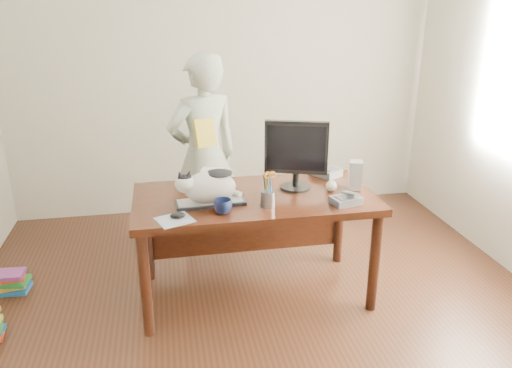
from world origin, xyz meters
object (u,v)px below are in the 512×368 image
object	(u,v)px
desk	(253,211)
monitor	(296,152)
pen_cup	(268,197)
baseball	(331,186)
phone	(346,200)
keyboard	(210,202)
mouse	(178,215)
cat	(207,186)
calculator	(326,171)
person	(204,157)
book_pile_b	(11,282)
book_stack	(214,176)
coffee_mug	(223,206)
speaker	(356,175)

from	to	relation	value
desk	monitor	distance (m)	0.51
pen_cup	baseball	world-z (taller)	pen_cup
phone	keyboard	bearing A→B (deg)	157.15
mouse	cat	bearing A→B (deg)	22.37
calculator	person	xyz separation A→B (m)	(-0.87, 0.43, 0.03)
pen_cup	desk	bearing A→B (deg)	99.83
mouse	baseball	xyz separation A→B (m)	(1.05, 0.26, 0.02)
mouse	book_pile_b	xyz separation A→B (m)	(-1.20, 0.64, -0.70)
baseball	cat	bearing A→B (deg)	-174.77
keyboard	book_pile_b	world-z (taller)	keyboard
book_stack	keyboard	bearing A→B (deg)	-76.57
baseball	mouse	bearing A→B (deg)	-165.81
phone	person	size ratio (longest dim) A/B	0.13
book_stack	mouse	bearing A→B (deg)	-91.82
cat	coffee_mug	distance (m)	0.19
cat	monitor	size ratio (longest dim) A/B	0.90
keyboard	speaker	distance (m)	1.02
coffee_mug	book_stack	distance (m)	0.59
desk	cat	distance (m)	0.46
cat	baseball	size ratio (longest dim) A/B	5.66
cat	book_stack	distance (m)	0.45
coffee_mug	person	bearing A→B (deg)	91.59
phone	book_stack	xyz separation A→B (m)	(-0.79, 0.59, 0.01)
monitor	baseball	distance (m)	0.34
monitor	speaker	bearing A→B (deg)	11.17
pen_cup	person	size ratio (longest dim) A/B	0.14
cat	calculator	world-z (taller)	cat
desk	mouse	bearing A→B (deg)	-144.96
phone	book_stack	world-z (taller)	book_stack
book_stack	person	distance (m)	0.40
mouse	coffee_mug	world-z (taller)	coffee_mug
book_pile_b	monitor	bearing A→B (deg)	-8.12
cat	baseball	distance (m)	0.86
cat	baseball	bearing A→B (deg)	1.65
cat	mouse	size ratio (longest dim) A/B	4.04
speaker	baseball	bearing A→B (deg)	-151.13
keyboard	baseball	xyz separation A→B (m)	(0.83, 0.07, 0.03)
desk	cat	xyz separation A→B (m)	(-0.32, -0.18, 0.27)
baseball	book_pile_b	distance (m)	2.39
calculator	person	size ratio (longest dim) A/B	0.16
keyboard	calculator	xyz separation A→B (m)	(0.90, 0.40, 0.02)
pen_cup	coffee_mug	xyz separation A→B (m)	(-0.29, -0.05, -0.02)
monitor	calculator	world-z (taller)	monitor
book_pile_b	calculator	bearing A→B (deg)	-1.01
mouse	book_stack	distance (m)	0.68
keyboard	phone	xyz separation A→B (m)	(0.86, -0.15, 0.01)
desk	speaker	distance (m)	0.75
speaker	keyboard	bearing A→B (deg)	-154.02
mouse	person	size ratio (longest dim) A/B	0.07
desk	speaker	xyz separation A→B (m)	(0.71, -0.07, 0.25)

